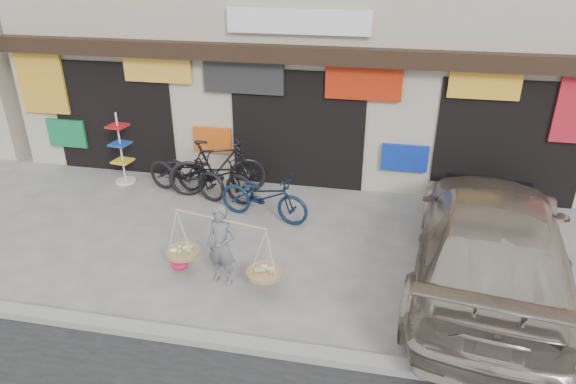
% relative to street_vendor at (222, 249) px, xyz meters
% --- Properties ---
extents(ground, '(70.00, 70.00, 0.00)m').
position_rel_street_vendor_xyz_m(ground, '(0.51, 0.54, -0.64)').
color(ground, gray).
rests_on(ground, ground).
extents(kerb, '(70.00, 0.25, 0.12)m').
position_rel_street_vendor_xyz_m(kerb, '(0.51, -1.46, -0.58)').
color(kerb, gray).
rests_on(kerb, ground).
extents(shophouse_block, '(14.00, 6.32, 7.00)m').
position_rel_street_vendor_xyz_m(shophouse_block, '(0.51, 6.96, 2.81)').
color(shophouse_block, '#B9AF96').
rests_on(shophouse_block, ground).
extents(street_vendor, '(2.07, 0.87, 1.42)m').
position_rel_street_vendor_xyz_m(street_vendor, '(0.00, 0.00, 0.00)').
color(street_vendor, slate).
rests_on(street_vendor, ground).
extents(bike_0, '(2.19, 1.28, 1.09)m').
position_rel_street_vendor_xyz_m(bike_0, '(-1.82, 3.02, -0.10)').
color(bike_0, black).
rests_on(bike_0, ground).
extents(bike_1, '(2.26, 1.26, 1.31)m').
position_rel_street_vendor_xyz_m(bike_1, '(-1.13, 3.18, 0.01)').
color(bike_1, black).
rests_on(bike_1, ground).
extents(bike_2, '(2.03, 1.06, 1.02)m').
position_rel_street_vendor_xyz_m(bike_2, '(0.14, 2.28, -0.13)').
color(bike_2, '#10213B').
rests_on(bike_2, ground).
extents(bike_3, '(2.19, 1.28, 1.09)m').
position_rel_street_vendor_xyz_m(bike_3, '(-1.17, 3.02, -0.10)').
color(bike_3, black).
rests_on(bike_3, ground).
extents(suv, '(3.09, 6.00, 1.66)m').
position_rel_street_vendor_xyz_m(suv, '(4.26, 0.79, 0.19)').
color(suv, '#A99A88').
rests_on(suv, ground).
extents(display_rack, '(0.47, 0.47, 1.72)m').
position_rel_street_vendor_xyz_m(display_rack, '(-3.54, 3.38, 0.05)').
color(display_rack, silver).
rests_on(display_rack, ground).
extents(red_bag, '(0.31, 0.25, 0.14)m').
position_rel_street_vendor_xyz_m(red_bag, '(-0.88, 0.23, -0.57)').
color(red_bag, '#F01649').
rests_on(red_bag, ground).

